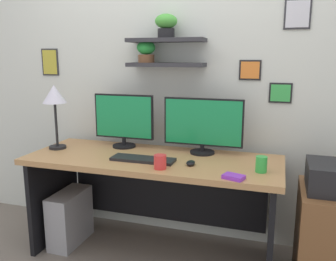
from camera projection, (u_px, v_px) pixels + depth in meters
ground_plane at (153, 253)px, 2.69m from camera, size 8.00×8.00×0.00m
back_wall_assembly at (171, 68)px, 2.81m from camera, size 4.40×0.24×2.70m
desk at (155, 182)px, 2.63m from camera, size 1.79×0.68×0.75m
monitor_left at (124, 120)px, 2.78m from camera, size 0.48×0.18×0.41m
monitor_right at (203, 125)px, 2.60m from camera, size 0.58×0.18×0.41m
keyboard at (143, 159)px, 2.45m from camera, size 0.44×0.14×0.02m
computer_mouse at (191, 163)px, 2.35m from camera, size 0.06×0.09×0.03m
desk_lamp at (55, 99)px, 2.69m from camera, size 0.18×0.18×0.49m
coffee_mug at (160, 162)px, 2.27m from camera, size 0.08×0.08×0.09m
pen_cup at (261, 164)px, 2.20m from camera, size 0.07×0.07×0.10m
scissors_tray at (234, 177)px, 2.09m from camera, size 0.14×0.11×0.02m
drawer_cabinet at (334, 241)px, 2.22m from camera, size 0.44×0.50×0.66m
computer_tower_left at (70, 218)px, 2.81m from camera, size 0.18×0.40×0.42m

